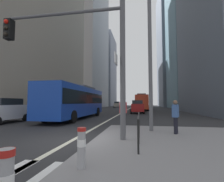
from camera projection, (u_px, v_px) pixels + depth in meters
name	position (u px, v px, depth m)	size (l,w,h in m)	color
ground_plane	(122.00, 113.00, 26.59)	(160.00, 160.00, 0.00)	#28282B
lane_centre_line	(127.00, 110.00, 36.42)	(0.20, 80.00, 0.01)	beige
office_tower_left_mid	(85.00, 38.00, 58.37)	(12.24, 23.21, 48.63)	#9E9EA3
office_tower_left_far	(101.00, 72.00, 82.00)	(12.61, 18.86, 34.06)	slate
office_tower_right_mid	(190.00, 36.00, 46.99)	(10.88, 16.65, 40.95)	slate
office_tower_right_far	(175.00, 48.00, 67.21)	(12.36, 19.51, 47.55)	slate
city_bus_blue_oncoming	(77.00, 100.00, 16.81)	(2.70, 11.60, 3.40)	#14389E
sedan_white_oncoming	(3.00, 110.00, 12.91)	(2.09, 4.32, 1.94)	silver
city_bus_red_receding	(141.00, 102.00, 35.68)	(2.74, 10.89, 3.40)	red
car_oncoming_mid	(117.00, 104.00, 54.75)	(2.15, 4.40, 1.94)	#B2A899
car_receding_near	(138.00, 105.00, 48.37)	(2.05, 4.10, 1.94)	silver
car_receding_far	(137.00, 107.00, 24.83)	(2.21, 4.20, 1.94)	maroon
traffic_signal_gantry	(80.00, 45.00, 7.08)	(5.62, 0.65, 6.00)	#515156
street_lamp_post	(150.00, 34.00, 8.87)	(5.50, 0.32, 8.00)	#56565B
bollard_left	(81.00, 145.00, 3.69)	(0.20, 0.20, 0.89)	#99999E
pedestrian_railing	(139.00, 122.00, 6.38)	(0.06, 3.48, 0.98)	black
pedestrian_waiting	(123.00, 111.00, 9.83)	(0.44, 0.36, 1.70)	#2D334C
pedestrian_walking	(176.00, 115.00, 7.76)	(0.38, 0.45, 1.57)	black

